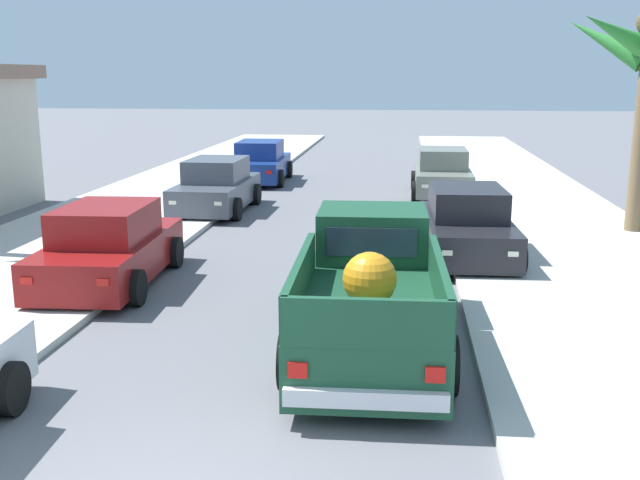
# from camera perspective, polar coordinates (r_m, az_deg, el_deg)

# --- Properties ---
(sidewalk_left) EXTENTS (5.27, 60.00, 0.12)m
(sidewalk_left) POSITION_cam_1_polar(r_m,az_deg,el_deg) (19.25, -17.07, 0.62)
(sidewalk_left) COLOR beige
(sidewalk_left) RESTS_ON ground
(sidewalk_right) EXTENTS (5.27, 60.00, 0.12)m
(sidewalk_right) POSITION_cam_1_polar(r_m,az_deg,el_deg) (18.07, 18.06, -0.21)
(sidewalk_right) COLOR beige
(sidewalk_right) RESTS_ON ground
(curb_left) EXTENTS (0.16, 60.00, 0.10)m
(curb_left) POSITION_cam_1_polar(r_m,az_deg,el_deg) (18.80, -13.62, 0.51)
(curb_left) COLOR silver
(curb_left) RESTS_ON ground
(curb_right) EXTENTS (0.16, 60.00, 0.10)m
(curb_right) POSITION_cam_1_polar(r_m,az_deg,el_deg) (17.86, 14.19, -0.15)
(curb_right) COLOR silver
(curb_right) RESTS_ON ground
(pickup_truck) EXTENTS (2.32, 5.26, 1.80)m
(pickup_truck) POSITION_cam_1_polar(r_m,az_deg,el_deg) (10.73, 3.93, -4.20)
(pickup_truck) COLOR #19472D
(pickup_truck) RESTS_ON ground
(car_left_near) EXTENTS (2.17, 4.32, 1.54)m
(car_left_near) POSITION_cam_1_polar(r_m,az_deg,el_deg) (14.42, -16.07, -0.59)
(car_left_near) COLOR maroon
(car_left_near) RESTS_ON ground
(car_right_near) EXTENTS (2.12, 4.30, 1.54)m
(car_right_near) POSITION_cam_1_polar(r_m,az_deg,el_deg) (27.44, -4.65, 5.98)
(car_right_near) COLOR navy
(car_right_near) RESTS_ON ground
(car_left_mid) EXTENTS (2.07, 4.28, 1.54)m
(car_left_mid) POSITION_cam_1_polar(r_m,az_deg,el_deg) (21.62, -8.06, 4.09)
(car_left_mid) COLOR #474C56
(car_left_mid) RESTS_ON ground
(car_right_mid) EXTENTS (2.04, 4.27, 1.54)m
(car_right_mid) POSITION_cam_1_polar(r_m,az_deg,el_deg) (24.66, 9.49, 5.09)
(car_right_mid) COLOR slate
(car_right_mid) RESTS_ON ground
(car_left_far) EXTENTS (2.14, 4.31, 1.54)m
(car_left_far) POSITION_cam_1_polar(r_m,az_deg,el_deg) (16.23, 11.32, 1.12)
(car_left_far) COLOR black
(car_left_far) RESTS_ON ground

